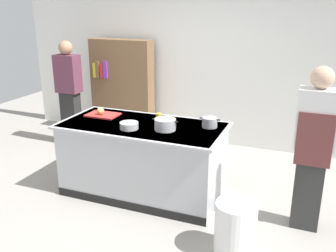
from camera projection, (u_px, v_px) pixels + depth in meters
ground_plane at (144, 192)px, 4.71m from camera, size 10.00×10.00×0.00m
back_wall at (197, 53)px, 6.09m from camera, size 6.40×0.12×3.00m
counter_island at (143, 158)px, 4.56m from camera, size 1.98×0.98×0.90m
cutting_board at (103, 115)px, 4.77m from camera, size 0.40×0.28×0.02m
onion at (100, 111)px, 4.74m from camera, size 0.09×0.09×0.09m
stock_pot at (165, 124)px, 4.22m from camera, size 0.31×0.24×0.13m
sauce_pan at (210, 122)px, 4.32m from camera, size 0.24×0.18×0.12m
mixing_bowl at (129, 126)px, 4.27m from camera, size 0.21×0.21×0.08m
juice_cup at (159, 117)px, 4.54m from camera, size 0.07×0.07×0.10m
trash_bin at (235, 229)px, 3.48m from camera, size 0.39×0.39×0.53m
person_chef at (313, 146)px, 3.72m from camera, size 0.38×0.25×1.72m
person_guest at (69, 91)px, 6.03m from camera, size 0.38×0.24×1.72m
bookshelf at (122, 89)px, 6.47m from camera, size 1.10×0.31×1.70m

